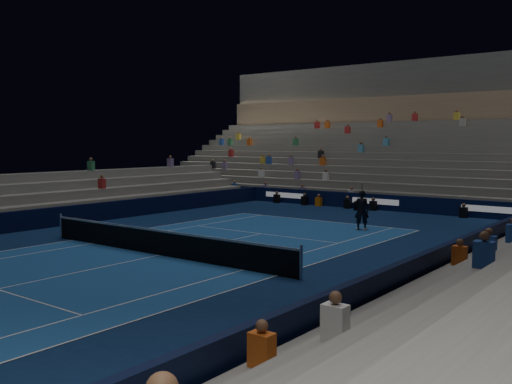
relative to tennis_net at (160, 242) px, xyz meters
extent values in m
plane|color=#0C2048|center=(0.00, 0.00, -0.50)|extent=(90.00, 90.00, 0.00)
cube|color=#1B4F97|center=(0.00, 0.00, -0.50)|extent=(10.97, 23.77, 0.01)
cube|color=black|center=(0.00, 18.50, 0.00)|extent=(44.00, 0.25, 1.00)
cube|color=black|center=(9.70, 0.00, 0.00)|extent=(0.25, 37.00, 1.00)
cube|color=black|center=(-9.70, 0.00, 0.00)|extent=(0.25, 37.00, 1.00)
cube|color=#63635E|center=(0.00, 19.50, -0.25)|extent=(44.00, 1.00, 0.50)
cube|color=#63635E|center=(0.00, 20.50, 0.00)|extent=(44.00, 1.00, 1.00)
cube|color=#63635E|center=(0.00, 21.50, 0.25)|extent=(44.00, 1.00, 1.50)
cube|color=#63635E|center=(0.00, 22.50, 0.50)|extent=(44.00, 1.00, 2.00)
cube|color=#63635E|center=(0.00, 23.50, 0.75)|extent=(44.00, 1.00, 2.50)
cube|color=#63635E|center=(0.00, 24.50, 1.00)|extent=(44.00, 1.00, 3.00)
cube|color=#63635E|center=(0.00, 25.50, 1.25)|extent=(44.00, 1.00, 3.50)
cube|color=#63635E|center=(0.00, 26.50, 1.50)|extent=(44.00, 1.00, 4.00)
cube|color=#63635E|center=(0.00, 27.50, 1.75)|extent=(44.00, 1.00, 4.50)
cube|color=#63635E|center=(0.00, 28.50, 2.00)|extent=(44.00, 1.00, 5.00)
cube|color=#63635E|center=(0.00, 29.50, 2.25)|extent=(44.00, 1.00, 5.50)
cube|color=#63635E|center=(0.00, 30.50, 2.50)|extent=(44.00, 1.00, 6.00)
cube|color=#907659|center=(0.00, 31.60, 6.60)|extent=(44.00, 0.60, 2.20)
cube|color=#4B4C49|center=(0.00, 33.00, 9.20)|extent=(44.00, 2.40, 3.00)
cube|color=slate|center=(10.50, 0.00, -0.25)|extent=(1.00, 37.00, 0.50)
cube|color=slate|center=(11.50, 0.00, 0.00)|extent=(1.00, 37.00, 1.00)
cube|color=slate|center=(12.50, 0.00, 0.25)|extent=(1.00, 37.00, 1.50)
cube|color=gray|center=(-10.50, 0.00, -0.25)|extent=(1.00, 37.00, 0.50)
cube|color=gray|center=(-11.50, 0.00, 0.00)|extent=(1.00, 37.00, 1.00)
cylinder|color=#B2B2B7|center=(-6.40, 0.00, 0.05)|extent=(0.10, 0.10, 1.10)
cylinder|color=#B2B2B7|center=(6.40, 0.00, 0.05)|extent=(0.10, 0.10, 1.10)
cube|color=black|center=(0.00, 0.00, -0.05)|extent=(12.80, 0.03, 0.90)
cube|color=white|center=(0.00, 0.00, 0.44)|extent=(12.80, 0.04, 0.08)
imported|color=black|center=(3.18, 10.32, 0.47)|extent=(0.83, 0.70, 1.96)
cube|color=black|center=(-0.85, 17.62, -0.23)|extent=(0.56, 0.61, 0.55)
cylinder|color=black|center=(-0.85, 17.19, -0.06)|extent=(0.27, 0.38, 0.16)
camera|label=1|loc=(15.97, -14.72, 3.78)|focal=40.11mm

